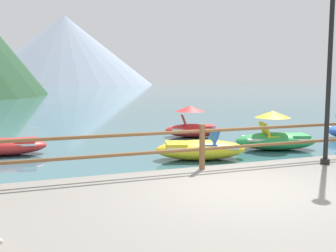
# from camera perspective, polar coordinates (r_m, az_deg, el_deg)

# --- Properties ---
(ground_plane) EXTENTS (200.00, 200.00, 0.00)m
(ground_plane) POSITION_cam_1_polar(r_m,az_deg,el_deg) (46.10, -16.51, 3.70)
(ground_plane) COLOR #3D6B75
(promenade_dock) EXTENTS (28.00, 8.00, 0.40)m
(promenade_dock) POSITION_cam_1_polar(r_m,az_deg,el_deg) (5.59, 22.45, -15.78)
(promenade_dock) COLOR gray
(promenade_dock) RESTS_ON ground
(dock_railing) EXTENTS (23.92, 0.12, 0.95)m
(dock_railing) POSITION_cam_1_polar(r_m,az_deg,el_deg) (8.39, 4.86, -2.27)
(dock_railing) COLOR brown
(dock_railing) RESTS_ON promenade_dock
(lamp_post) EXTENTS (0.28, 0.28, 4.21)m
(lamp_post) POSITION_cam_1_polar(r_m,az_deg,el_deg) (9.44, 21.98, 10.18)
(lamp_post) COLOR black
(lamp_post) RESTS_ON promenade_dock
(pedal_boat_0) EXTENTS (2.78, 1.80, 0.88)m
(pedal_boat_0) POSITION_cam_1_polar(r_m,az_deg,el_deg) (11.46, 4.57, -3.28)
(pedal_boat_0) COLOR yellow
(pedal_boat_0) RESTS_ON ground
(pedal_boat_1) EXTENTS (2.72, 1.50, 0.85)m
(pedal_boat_1) POSITION_cam_1_polar(r_m,az_deg,el_deg) (13.03, -22.38, -2.63)
(pedal_boat_1) COLOR red
(pedal_boat_1) RESTS_ON ground
(pedal_boat_3) EXTENTS (2.42, 1.83, 1.22)m
(pedal_boat_3) POSITION_cam_1_polar(r_m,az_deg,el_deg) (15.74, 3.50, -0.08)
(pedal_boat_3) COLOR red
(pedal_boat_3) RESTS_ON ground
(pedal_boat_4) EXTENTS (2.83, 1.97, 1.25)m
(pedal_boat_4) POSITION_cam_1_polar(r_m,az_deg,el_deg) (13.42, 15.00, -1.53)
(pedal_boat_4) COLOR green
(pedal_boat_4) RESTS_ON ground
(distant_peak) EXTENTS (57.17, 57.17, 22.43)m
(distant_peak) POSITION_cam_1_polar(r_m,az_deg,el_deg) (138.46, -14.32, 10.33)
(distant_peak) COLOR #93A3B7
(distant_peak) RESTS_ON ground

